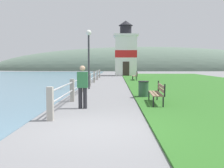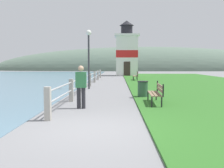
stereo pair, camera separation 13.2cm
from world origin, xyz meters
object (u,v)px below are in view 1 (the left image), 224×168
object	(u,v)px
park_bench_midway	(135,75)
lamp_post	(89,48)
lighthouse	(126,52)
park_bench_near	(158,92)
trash_bin	(143,89)
person_strolling	(83,85)

from	to	relation	value
park_bench_midway	lamp_post	bearing A→B (deg)	68.15
park_bench_midway	lighthouse	xyz separation A→B (m)	(-0.58, 10.73, 2.80)
park_bench_near	trash_bin	bearing A→B (deg)	-78.14
trash_bin	lamp_post	distance (m)	5.85
person_strolling	trash_bin	xyz separation A→B (m)	(2.65, 3.09, -0.46)
park_bench_near	lighthouse	bearing A→B (deg)	-86.79
trash_bin	person_strolling	bearing A→B (deg)	-130.66
park_bench_midway	trash_bin	size ratio (longest dim) A/B	2.24
lighthouse	person_strolling	xyz separation A→B (m)	(-2.68, -26.64, -2.45)
person_strolling	trash_bin	bearing A→B (deg)	-43.01
person_strolling	park_bench_near	bearing A→B (deg)	-74.95
lamp_post	park_bench_midway	bearing A→B (deg)	65.87
lamp_post	park_bench_near	bearing A→B (deg)	-61.11
park_bench_midway	park_bench_near	bearing A→B (deg)	91.31
person_strolling	trash_bin	world-z (taller)	person_strolling
lighthouse	lamp_post	world-z (taller)	lighthouse
park_bench_midway	trash_bin	xyz separation A→B (m)	(-0.61, -12.82, -0.12)
park_bench_near	trash_bin	size ratio (longest dim) A/B	2.32
park_bench_near	person_strolling	distance (m)	3.17
lighthouse	person_strolling	size ratio (longest dim) A/B	4.78
trash_bin	lamp_post	size ratio (longest dim) A/B	0.21
lamp_post	person_strolling	bearing A→B (deg)	-85.73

